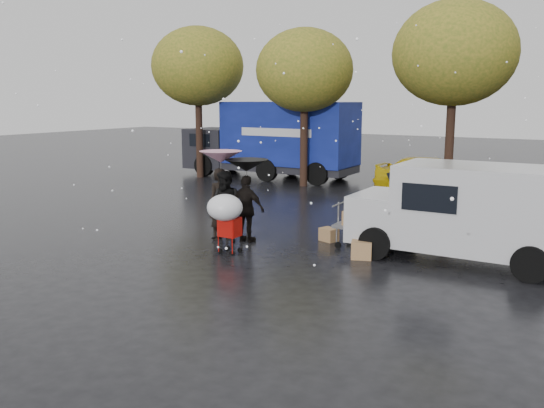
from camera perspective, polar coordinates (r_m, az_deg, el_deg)
The scene contains 14 objects.
ground at distance 14.26m, azimuth -3.06°, elevation -4.50°, with size 90.00×90.00×0.00m, color black.
person_pink at distance 15.13m, azimuth -5.02°, elevation -0.00°, with size 0.69×0.45×1.88m, color black.
person_middle at distance 14.82m, azimuth -4.56°, elevation -0.27°, with size 0.90×0.70×1.85m, color black.
person_black at distance 14.80m, azimuth -2.52°, elevation -0.48°, with size 1.02×0.42×1.74m, color black.
umbrella_pink at distance 14.95m, azimuth -5.10°, elevation 4.67°, with size 1.11×1.11×2.33m.
umbrella_black at distance 14.63m, azimuth -2.55°, elevation 3.84°, with size 1.12×1.12×2.15m.
vendor_cart at distance 14.29m, azimuth 9.61°, elevation -1.61°, with size 1.52×0.80×1.27m.
shopping_cart at distance 13.56m, azimuth -4.62°, elevation -0.68°, with size 0.84×0.84×1.46m.
white_van at distance 13.76m, azimuth 18.81°, elevation -0.65°, with size 4.91×2.18×2.20m.
blue_truck at distance 26.76m, azimuth 0.16°, elevation 6.36°, with size 8.30×2.60×3.50m.
box_ground_near at distance 13.54m, azimuth 8.86°, elevation -4.51°, with size 0.46×0.37×0.42m, color #90603F.
box_ground_far at distance 15.09m, azimuth 5.66°, elevation -3.03°, with size 0.44×0.34×0.34m, color #90603F.
yellow_taxi at distance 23.18m, azimuth 15.59°, elevation 2.82°, with size 1.77×4.39×1.50m, color yellow.
tree_row at distance 22.97m, azimuth 10.18°, elevation 13.67°, with size 21.60×4.40×7.12m.
Camera 1 is at (7.67, -11.44, 3.68)m, focal length 38.00 mm.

